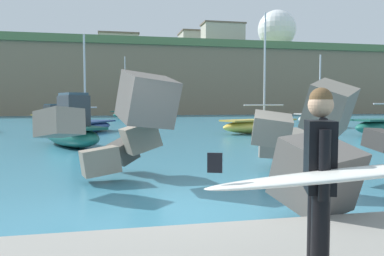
% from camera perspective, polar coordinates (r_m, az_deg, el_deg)
% --- Properties ---
extents(ground_plane, '(400.00, 400.00, 0.00)m').
position_cam_1_polar(ground_plane, '(7.24, -0.49, -11.40)').
color(ground_plane, teal).
extents(breakwater_jetty, '(29.28, 6.53, 2.68)m').
position_cam_1_polar(breakwater_jetty, '(8.71, 1.04, -1.60)').
color(breakwater_jetty, slate).
rests_on(breakwater_jetty, ground).
extents(surfer_with_board, '(2.08, 1.48, 1.78)m').
position_cam_1_polar(surfer_with_board, '(3.35, 19.11, -6.95)').
color(surfer_with_board, black).
rests_on(surfer_with_board, walkway_path).
extents(boat_near_left, '(5.88, 3.65, 7.53)m').
position_cam_1_polar(boat_near_left, '(24.65, 9.88, 0.44)').
color(boat_near_left, '#EAC64C').
rests_on(boat_near_left, ground).
extents(boat_near_centre, '(3.81, 5.26, 6.17)m').
position_cam_1_polar(boat_near_centre, '(25.73, -15.04, 0.31)').
color(boat_near_centre, navy).
rests_on(boat_near_centre, ground).
extents(boat_mid_left, '(1.76, 5.26, 5.71)m').
position_cam_1_polar(boat_mid_left, '(32.84, 17.91, 1.20)').
color(boat_mid_left, beige).
rests_on(boat_mid_left, ground).
extents(boat_mid_right, '(3.52, 5.28, 2.32)m').
position_cam_1_polar(boat_mid_right, '(17.51, -17.38, -0.31)').
color(boat_mid_right, '#1E6656').
rests_on(boat_mid_right, ground).
extents(boat_far_centre, '(5.39, 5.20, 1.80)m').
position_cam_1_polar(boat_far_centre, '(43.68, -19.40, 1.74)').
color(boat_far_centre, '#EAC64C').
rests_on(boat_far_centre, ground).
extents(boat_far_right, '(4.55, 5.48, 7.62)m').
position_cam_1_polar(boat_far_right, '(48.93, -9.53, 2.07)').
color(boat_far_right, '#1E6656').
rests_on(boat_far_right, ground).
extents(headland_bluff, '(93.42, 34.69, 12.13)m').
position_cam_1_polar(headland_bluff, '(78.63, -2.49, 6.75)').
color(headland_bluff, '#847056').
rests_on(headland_bluff, ground).
extents(radar_dome, '(8.70, 8.70, 11.04)m').
position_cam_1_polar(radar_dome, '(93.49, 12.40, 13.70)').
color(radar_dome, silver).
rests_on(radar_dome, headland_bluff).
extents(station_building_west, '(6.59, 7.04, 5.25)m').
position_cam_1_polar(station_building_west, '(86.57, 0.40, 12.25)').
color(station_building_west, '#B2ADA3').
rests_on(station_building_west, headland_bluff).
extents(station_building_central, '(8.17, 7.14, 3.97)m').
position_cam_1_polar(station_building_central, '(83.42, -10.77, 12.07)').
color(station_building_central, '#B2ADA3').
rests_on(station_building_central, headland_bluff).
extents(station_building_east, '(5.09, 6.94, 4.33)m').
position_cam_1_polar(station_building_east, '(86.65, 0.05, 11.94)').
color(station_building_east, '#B2ADA3').
rests_on(station_building_east, headland_bluff).
extents(station_building_annex, '(8.27, 4.55, 5.33)m').
position_cam_1_polar(station_building_annex, '(77.96, 4.55, 13.22)').
color(station_building_annex, '#B2ADA3').
rests_on(station_building_annex, headland_bluff).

